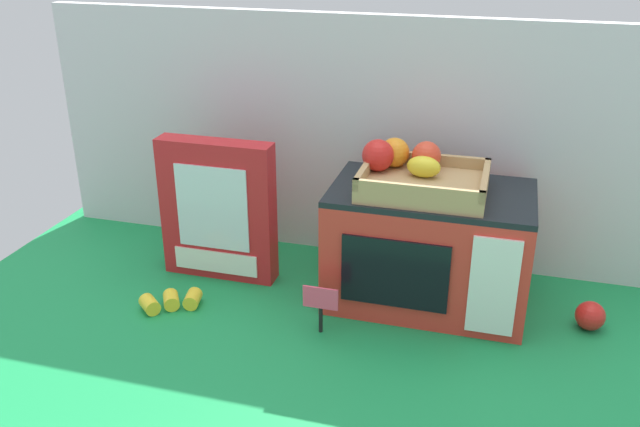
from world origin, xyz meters
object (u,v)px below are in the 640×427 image
price_sign (320,303)px  loose_toy_banana (171,301)px  toy_microwave (428,246)px  loose_toy_apple (590,316)px  cookie_set_box (218,210)px  food_groups_crate (416,174)px

price_sign → loose_toy_banana: bearing=179.8°
toy_microwave → loose_toy_apple: 0.34m
loose_toy_banana → cookie_set_box: bearing=76.0°
loose_toy_banana → loose_toy_apple: size_ratio=2.12×
loose_toy_apple → toy_microwave: bearing=175.7°
price_sign → loose_toy_apple: bearing=17.2°
loose_toy_apple → food_groups_crate: bearing=176.0°
cookie_set_box → price_sign: 0.34m
cookie_set_box → loose_toy_apple: bearing=-0.7°
cookie_set_box → price_sign: cookie_set_box is taller
food_groups_crate → loose_toy_banana: food_groups_crate is taller
food_groups_crate → price_sign: size_ratio=2.53×
toy_microwave → cookie_set_box: bearing=-178.1°
toy_microwave → food_groups_crate: (-0.04, 0.00, 0.16)m
cookie_set_box → loose_toy_banana: size_ratio=2.57×
toy_microwave → food_groups_crate: food_groups_crate is taller
price_sign → loose_toy_apple: size_ratio=1.72×
toy_microwave → loose_toy_apple: bearing=-4.3°
cookie_set_box → loose_toy_banana: bearing=-104.0°
toy_microwave → loose_toy_apple: toy_microwave is taller
toy_microwave → food_groups_crate: bearing=179.3°
cookie_set_box → loose_toy_banana: (-0.04, -0.17, -0.14)m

